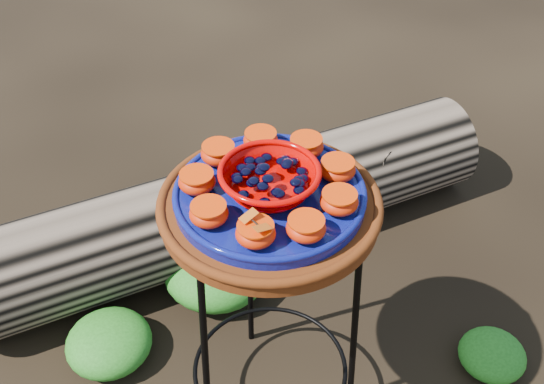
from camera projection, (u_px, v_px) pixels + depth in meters
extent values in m
cylinder|color=#4D200A|center=(270.00, 208.00, 1.43)|extent=(0.46, 0.46, 0.04)
cylinder|color=#090846|center=(270.00, 196.00, 1.40)|extent=(0.40, 0.40, 0.03)
ellipsoid|color=#BF1A00|center=(256.00, 233.00, 1.27)|extent=(0.08, 0.08, 0.04)
ellipsoid|color=#BF1A00|center=(306.00, 228.00, 1.28)|extent=(0.08, 0.08, 0.04)
ellipsoid|color=#BF1A00|center=(339.00, 202.00, 1.34)|extent=(0.08, 0.08, 0.04)
ellipsoid|color=#BF1A00|center=(337.00, 169.00, 1.42)|extent=(0.08, 0.08, 0.04)
ellipsoid|color=#BF1A00|center=(306.00, 146.00, 1.48)|extent=(0.08, 0.08, 0.04)
ellipsoid|color=#BF1A00|center=(261.00, 140.00, 1.49)|extent=(0.08, 0.08, 0.04)
ellipsoid|color=#BF1A00|center=(219.00, 154.00, 1.46)|extent=(0.08, 0.08, 0.04)
ellipsoid|color=#BF1A00|center=(197.00, 182.00, 1.39)|extent=(0.08, 0.08, 0.04)
ellipsoid|color=#BF1A00|center=(209.00, 214.00, 1.31)|extent=(0.08, 0.08, 0.04)
ellipsoid|color=#1F5D16|center=(109.00, 342.00, 1.97)|extent=(0.25, 0.25, 0.12)
ellipsoid|color=#1F5D16|center=(492.00, 354.00, 1.95)|extent=(0.19, 0.19, 0.10)
ellipsoid|color=#1F5D16|center=(216.00, 268.00, 2.16)|extent=(0.34, 0.34, 0.17)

